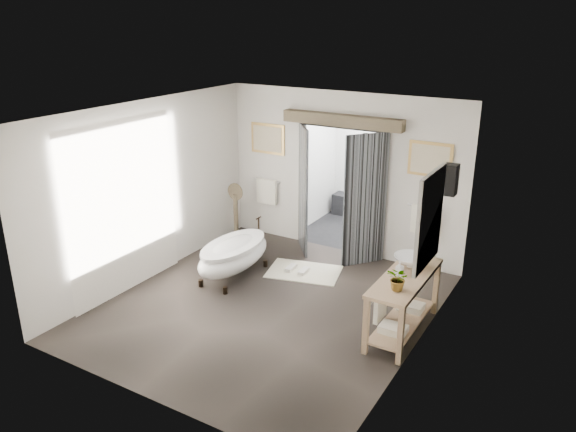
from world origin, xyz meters
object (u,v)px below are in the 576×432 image
at_px(rug, 304,272).
at_px(basin, 411,261).
at_px(vanity, 402,299).
at_px(clawfoot_tub, 234,254).

distance_m(rug, basin, 2.32).
bearing_deg(vanity, rug, 154.39).
xyz_separation_m(rug, basin, (2.03, -0.65, 0.92)).
xyz_separation_m(vanity, rug, (-2.05, 0.98, -0.50)).
relative_size(rug, basin, 2.56).
xyz_separation_m(clawfoot_tub, rug, (0.93, 0.73, -0.39)).
distance_m(vanity, rug, 2.33).
bearing_deg(vanity, clawfoot_tub, 175.06).
relative_size(vanity, rug, 1.33).
height_order(clawfoot_tub, vanity, vanity).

